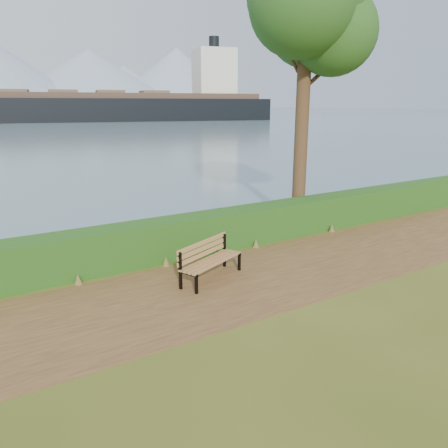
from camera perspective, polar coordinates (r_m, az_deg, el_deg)
ground at (r=9.65m, az=3.64°, el=-7.96°), size 140.00×140.00×0.00m
path at (r=9.87m, az=2.62°, el=-7.35°), size 40.00×3.40×0.01m
hedge at (r=11.55m, az=-3.83°, el=-1.33°), size 32.00×0.85×1.00m
bench at (r=9.79m, az=-2.08°, el=-4.41°), size 1.80×1.14×0.87m
tree at (r=14.24m, az=10.88°, el=26.65°), size 4.22×4.00×8.96m
cargo_ship at (r=107.16m, az=-11.83°, el=14.74°), size 71.09×26.05×21.36m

